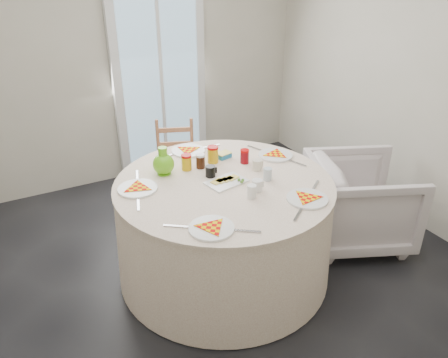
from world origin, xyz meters
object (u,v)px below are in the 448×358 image
table (224,229)px  armchair (359,200)px  wooden_chair (176,161)px  green_pitcher (163,162)px

table → armchair: 1.20m
table → armchair: (1.19, -0.17, 0.02)m
wooden_chair → armchair: (1.11, -1.26, -0.08)m
armchair → wooden_chair: bearing=64.7°
armchair → green_pitcher: 1.66m
armchair → green_pitcher: bearing=95.6°
wooden_chair → green_pitcher: size_ratio=4.16×
wooden_chair → armchair: bearing=-27.6°
green_pitcher → table: bearing=-41.4°
table → armchair: bearing=-8.0°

